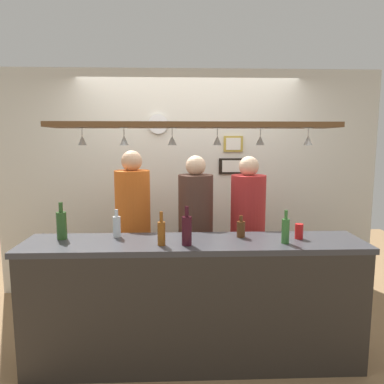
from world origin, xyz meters
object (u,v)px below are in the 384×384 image
bottle_beer_brown_stubby (241,229)px  bottle_wine_dark_red (187,230)px  person_right_red_shirt (248,223)px  picture_frame_upper_small (233,144)px  person_left_orange_shirt (133,220)px  bottle_beer_amber_tall (161,232)px  wall_clock (158,124)px  bottle_soda_clear (117,226)px  drink_can (299,231)px  bottle_beer_green_import (285,230)px  picture_frame_lower_pair (232,166)px  person_middle_brown_shirt (196,223)px  bottle_champagne_green (62,225)px

bottle_beer_brown_stubby → bottle_wine_dark_red: 0.50m
person_right_red_shirt → picture_frame_upper_small: 1.04m
person_left_orange_shirt → bottle_beer_amber_tall: 0.88m
person_right_red_shirt → bottle_beer_amber_tall: person_right_red_shirt is taller
bottle_beer_amber_tall → wall_clock: bearing=93.5°
bottle_soda_clear → bottle_beer_amber_tall: (0.38, -0.26, 0.01)m
bottle_soda_clear → drink_can: bearing=-4.3°
person_right_red_shirt → bottle_beer_brown_stubby: bearing=-105.9°
bottle_beer_brown_stubby → drink_can: bearing=-8.4°
bottle_beer_green_import → drink_can: 0.20m
person_left_orange_shirt → bottle_soda_clear: person_left_orange_shirt is taller
bottle_soda_clear → picture_frame_lower_pair: picture_frame_lower_pair is taller
person_middle_brown_shirt → bottle_beer_amber_tall: size_ratio=6.38×
bottle_soda_clear → bottle_wine_dark_red: 0.63m
drink_can → picture_frame_upper_small: bearing=103.8°
bottle_champagne_green → picture_frame_upper_small: size_ratio=1.36×
wall_clock → bottle_soda_clear: bearing=-102.8°
bottle_wine_dark_red → picture_frame_upper_small: 1.74m
person_left_orange_shirt → bottle_beer_brown_stubby: size_ratio=9.49×
person_middle_brown_shirt → person_right_red_shirt: person_middle_brown_shirt is taller
person_middle_brown_shirt → bottle_champagne_green: 1.27m
bottle_beer_amber_tall → drink_can: (1.10, 0.14, -0.04)m
drink_can → bottle_soda_clear: bearing=175.7°
bottle_beer_amber_tall → person_left_orange_shirt: bearing=110.8°
person_middle_brown_shirt → person_right_red_shirt: (0.52, -0.00, -0.00)m
bottle_beer_brown_stubby → drink_can: size_ratio=1.48×
person_middle_brown_shirt → bottle_wine_dark_red: size_ratio=5.53×
bottle_soda_clear → person_right_red_shirt: bearing=25.4°
person_middle_brown_shirt → wall_clock: bearing=119.6°
person_middle_brown_shirt → wall_clock: size_ratio=7.54×
bottle_beer_amber_tall → bottle_wine_dark_red: bottle_wine_dark_red is taller
person_right_red_shirt → drink_can: bearing=-67.1°
person_left_orange_shirt → wall_clock: 1.20m
bottle_wine_dark_red → bottle_champagne_green: size_ratio=1.00×
bottle_champagne_green → wall_clock: wall_clock is taller
bottle_wine_dark_red → picture_frame_upper_small: size_ratio=1.36×
wall_clock → person_right_red_shirt: bearing=-37.2°
bottle_beer_brown_stubby → picture_frame_upper_small: (0.12, 1.31, 0.68)m
bottle_beer_green_import → picture_frame_lower_pair: size_ratio=0.87×
person_left_orange_shirt → bottle_champagne_green: 0.79m
bottle_beer_brown_stubby → person_middle_brown_shirt: bearing=119.3°
person_left_orange_shirt → person_right_red_shirt: person_left_orange_shirt is taller
bottle_beer_brown_stubby → picture_frame_upper_small: 1.48m
picture_frame_lower_pair → wall_clock: wall_clock is taller
bottle_beer_brown_stubby → picture_frame_lower_pair: size_ratio=0.60×
person_right_red_shirt → picture_frame_lower_pair: size_ratio=5.51×
person_middle_brown_shirt → bottle_beer_amber_tall: (-0.30, -0.82, 0.12)m
person_middle_brown_shirt → person_right_red_shirt: bearing=-0.0°
person_right_red_shirt → bottle_champagne_green: 1.74m
drink_can → picture_frame_lower_pair: (-0.35, 1.37, 0.43)m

